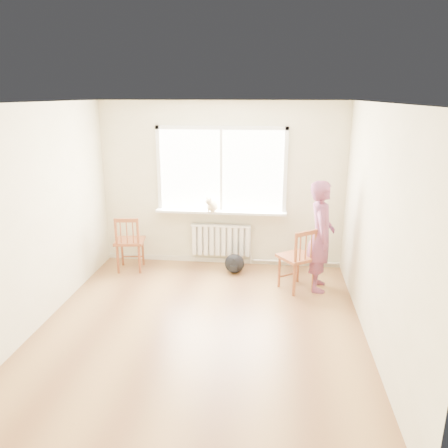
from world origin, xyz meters
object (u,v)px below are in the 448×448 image
(person, at_px, (321,236))
(chair_left, at_px, (129,243))
(backpack, at_px, (234,263))
(chair_right, at_px, (299,260))
(cat, at_px, (212,205))

(person, bearing_deg, chair_left, 85.47)
(backpack, bearing_deg, person, -18.94)
(chair_left, xyz_separation_m, chair_right, (2.70, -0.46, 0.01))
(chair_right, bearing_deg, chair_left, -45.78)
(chair_right, xyz_separation_m, person, (0.30, 0.10, 0.34))
(chair_right, height_order, cat, cat)
(chair_left, height_order, backpack, chair_left)
(chair_left, relative_size, backpack, 2.91)
(person, relative_size, backpack, 5.17)
(chair_right, height_order, person, person)
(cat, bearing_deg, person, -2.56)
(chair_left, xyz_separation_m, cat, (1.32, 0.33, 0.59))
(backpack, bearing_deg, chair_right, -28.67)
(backpack, bearing_deg, cat, 147.55)
(chair_left, xyz_separation_m, person, (3.00, -0.36, 0.35))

